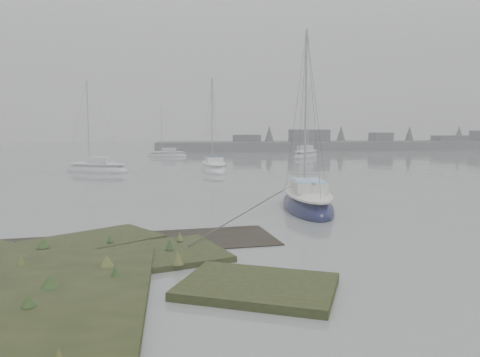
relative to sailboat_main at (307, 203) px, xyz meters
name	(u,v)px	position (x,y,z in m)	size (l,w,h in m)	color
ground	(189,170)	(-4.70, 20.24, -0.28)	(160.00, 160.00, 0.00)	slate
far_shoreline	(348,145)	(22.15, 52.14, 0.57)	(60.00, 8.00, 4.15)	#4C4F51
sailboat_main	(307,203)	(0.00, 0.00, 0.00)	(2.73, 6.50, 8.92)	#0F1233
sailboat_white	(214,168)	(-2.67, 18.82, -0.01)	(2.27, 6.12, 8.51)	white
sailboat_far_a	(98,169)	(-12.35, 19.65, -0.02)	(6.05, 4.18, 8.18)	silver
sailboat_far_b	(306,155)	(10.06, 34.89, 0.01)	(5.49, 6.75, 9.38)	#A3A9AC
sailboat_far_c	(167,155)	(-6.77, 38.82, -0.06)	(5.08, 2.19, 6.95)	#B0B3BA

